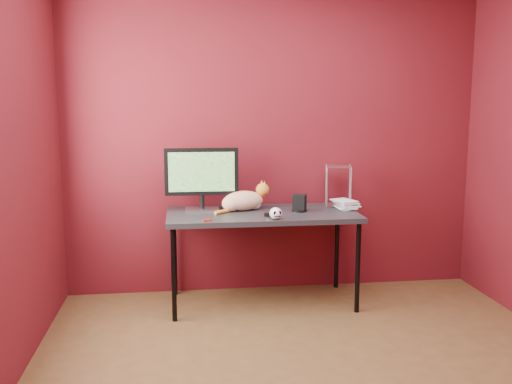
{
  "coord_description": "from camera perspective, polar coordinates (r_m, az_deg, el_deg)",
  "views": [
    {
      "loc": [
        -0.77,
        -3.01,
        1.63
      ],
      "look_at": [
        -0.23,
        1.15,
        0.95
      ],
      "focal_mm": 40.0,
      "sensor_mm": 36.0,
      "label": 1
    }
  ],
  "objects": [
    {
      "name": "washer",
      "position": [
        4.24,
        1.31,
        -2.75
      ],
      "size": [
        0.05,
        0.05,
        0.0
      ],
      "primitive_type": "cylinder",
      "color": "#A6A6AB",
      "rests_on": "desk"
    },
    {
      "name": "skull_mug",
      "position": [
        4.23,
        1.98,
        -2.15
      ],
      "size": [
        0.09,
        0.09,
        0.09
      ],
      "rotation": [
        0.0,
        0.0,
        0.17
      ],
      "color": "white",
      "rests_on": "desk"
    },
    {
      "name": "desk",
      "position": [
        4.53,
        0.62,
        -2.65
      ],
      "size": [
        1.5,
        0.7,
        0.75
      ],
      "color": "black",
      "rests_on": "ground"
    },
    {
      "name": "black_gadget",
      "position": [
        4.35,
        1.21,
        -2.29
      ],
      "size": [
        0.06,
        0.05,
        0.03
      ],
      "primitive_type": "cube",
      "rotation": [
        0.0,
        0.0,
        -0.26
      ],
      "color": "black",
      "rests_on": "desk"
    },
    {
      "name": "wire_rack",
      "position": [
        4.81,
        8.24,
        0.62
      ],
      "size": [
        0.23,
        0.2,
        0.34
      ],
      "rotation": [
        0.0,
        0.0,
        -0.22
      ],
      "color": "#A6A6AB",
      "rests_on": "desk"
    },
    {
      "name": "cat",
      "position": [
        4.57,
        -1.24,
        -0.85
      ],
      "size": [
        0.46,
        0.3,
        0.24
      ],
      "rotation": [
        0.0,
        0.0,
        0.27
      ],
      "color": "#CD6A2B",
      "rests_on": "desk"
    },
    {
      "name": "book_stack",
      "position": [
        4.64,
        8.27,
        3.23
      ],
      "size": [
        0.21,
        0.24,
        0.81
      ],
      "rotation": [
        0.0,
        0.0,
        0.24
      ],
      "color": "beige",
      "rests_on": "desk"
    },
    {
      "name": "monitor",
      "position": [
        4.54,
        -5.46,
        1.59
      ],
      "size": [
        0.58,
        0.19,
        0.5
      ],
      "rotation": [
        0.0,
        0.0,
        -0.02
      ],
      "color": "#A6A6AB",
      "rests_on": "desk"
    },
    {
      "name": "speaker",
      "position": [
        4.55,
        4.37,
        -1.16
      ],
      "size": [
        0.12,
        0.12,
        0.14
      ],
      "rotation": [
        0.0,
        0.0,
        -0.43
      ],
      "color": "black",
      "rests_on": "desk"
    },
    {
      "name": "pocket_knife",
      "position": [
        4.19,
        -4.89,
        -2.84
      ],
      "size": [
        0.07,
        0.05,
        0.01
      ],
      "primitive_type": "cube",
      "rotation": [
        0.0,
        0.0,
        0.4
      ],
      "color": "#B5200D",
      "rests_on": "desk"
    },
    {
      "name": "room",
      "position": [
        3.12,
        6.96,
        5.75
      ],
      "size": [
        3.52,
        3.52,
        2.61
      ],
      "color": "#4E351B",
      "rests_on": "ground"
    }
  ]
}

